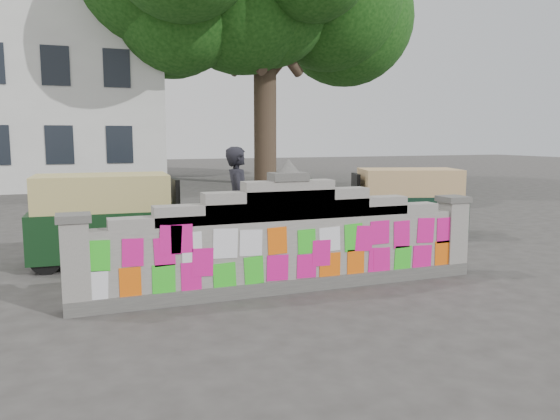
{
  "coord_description": "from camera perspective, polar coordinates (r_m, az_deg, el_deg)",
  "views": [
    {
      "loc": [
        -3.02,
        -7.52,
        2.33
      ],
      "look_at": [
        0.25,
        1.0,
        1.1
      ],
      "focal_mm": 35.0,
      "sensor_mm": 36.0,
      "label": 1
    }
  ],
  "objects": [
    {
      "name": "rickshaw_right",
      "position": [
        13.25,
        12.96,
        0.92
      ],
      "size": [
        2.94,
        2.01,
        1.58
      ],
      "rotation": [
        0.0,
        0.0,
        2.83
      ],
      "color": "black",
      "rests_on": "ground"
    },
    {
      "name": "parapet_wall",
      "position": [
        8.25,
        0.87,
        -3.36
      ],
      "size": [
        6.48,
        0.44,
        2.01
      ],
      "color": "#4C4C49",
      "rests_on": "ground"
    },
    {
      "name": "cyclist_bike",
      "position": [
        9.64,
        -4.32,
        -2.91
      ],
      "size": [
        2.26,
        1.21,
        1.13
      ],
      "primitive_type": "imported",
      "rotation": [
        0.0,
        0.0,
        1.34
      ],
      "color": "black",
      "rests_on": "ground"
    },
    {
      "name": "ground",
      "position": [
        8.43,
        0.85,
        -8.36
      ],
      "size": [
        100.0,
        100.0,
        0.0
      ],
      "primitive_type": "plane",
      "color": "#383533",
      "rests_on": "ground"
    },
    {
      "name": "rickshaw_left",
      "position": [
        10.54,
        -17.56,
        -0.74
      ],
      "size": [
        3.01,
        1.52,
        1.64
      ],
      "rotation": [
        0.0,
        0.0,
        -0.06
      ],
      "color": "black",
      "rests_on": "ground"
    },
    {
      "name": "pedestrian",
      "position": [
        11.29,
        3.29,
        -0.46
      ],
      "size": [
        0.73,
        0.84,
        1.47
      ],
      "primitive_type": "imported",
      "rotation": [
        0.0,
        0.0,
        -1.3
      ],
      "color": "green",
      "rests_on": "ground"
    },
    {
      "name": "cyclist_rider",
      "position": [
        9.57,
        -4.34,
        -0.6
      ],
      "size": [
        0.6,
        0.78,
        1.91
      ],
      "primitive_type": "imported",
      "rotation": [
        0.0,
        0.0,
        1.34
      ],
      "color": "black",
      "rests_on": "ground"
    }
  ]
}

